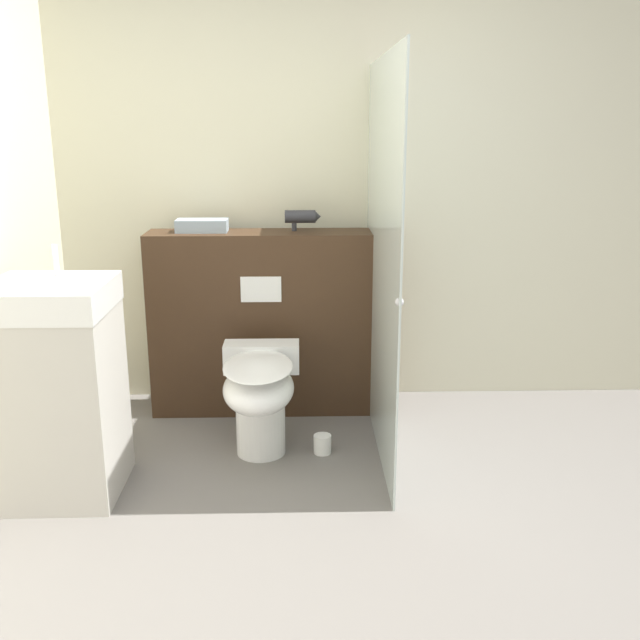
% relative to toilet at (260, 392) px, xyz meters
% --- Properties ---
extents(ground_plane, '(12.00, 12.00, 0.00)m').
position_rel_toilet_xyz_m(ground_plane, '(0.22, -1.02, -0.33)').
color(ground_plane, slate).
extents(wall_back, '(8.00, 0.06, 2.50)m').
position_rel_toilet_xyz_m(wall_back, '(0.22, 0.87, 0.92)').
color(wall_back, beige).
rests_on(wall_back, ground_plane).
extents(partition_panel, '(1.26, 0.30, 1.04)m').
position_rel_toilet_xyz_m(partition_panel, '(-0.01, 0.62, 0.19)').
color(partition_panel, '#3D2819').
rests_on(partition_panel, ground_plane).
extents(shower_glass, '(0.04, 1.41, 1.93)m').
position_rel_toilet_xyz_m(shower_glass, '(0.60, 0.14, 0.63)').
color(shower_glass, silver).
rests_on(shower_glass, ground_plane).
extents(toilet, '(0.39, 0.65, 0.51)m').
position_rel_toilet_xyz_m(toilet, '(0.00, 0.00, 0.00)').
color(toilet, white).
rests_on(toilet, ground_plane).
extents(sink_vanity, '(0.51, 0.50, 1.11)m').
position_rel_toilet_xyz_m(sink_vanity, '(-0.86, -0.33, 0.15)').
color(sink_vanity, beige).
rests_on(sink_vanity, ground_plane).
extents(hair_drier, '(0.20, 0.07, 0.12)m').
position_rel_toilet_xyz_m(hair_drier, '(0.22, 0.65, 0.78)').
color(hair_drier, '#2D2D33').
rests_on(hair_drier, partition_panel).
extents(folded_towel, '(0.28, 0.14, 0.07)m').
position_rel_toilet_xyz_m(folded_towel, '(-0.33, 0.62, 0.74)').
color(folded_towel, '#8C9EAD').
rests_on(folded_towel, partition_panel).
extents(spare_toilet_roll, '(0.09, 0.09, 0.10)m').
position_rel_toilet_xyz_m(spare_toilet_roll, '(0.31, 0.01, -0.29)').
color(spare_toilet_roll, white).
rests_on(spare_toilet_roll, ground_plane).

